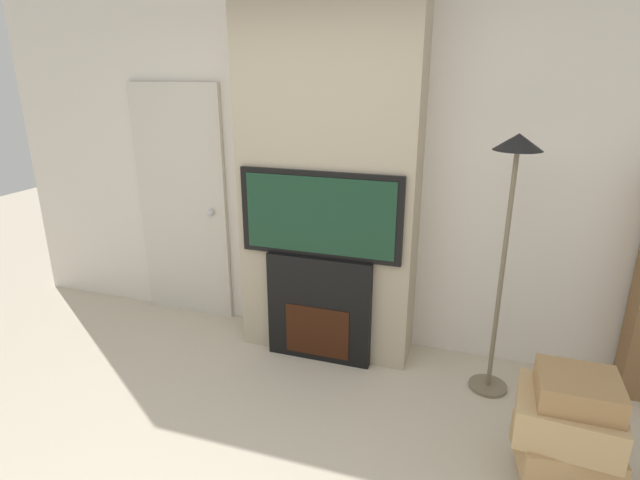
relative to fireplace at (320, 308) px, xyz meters
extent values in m
cube|color=silver|center=(0.00, 0.43, 0.94)|extent=(6.00, 0.06, 2.70)
cube|color=tan|center=(0.00, 0.20, 0.94)|extent=(1.29, 0.40, 2.70)
cube|color=black|center=(0.00, 0.00, 0.00)|extent=(0.79, 0.14, 0.82)
cube|color=#33160A|center=(0.00, -0.07, -0.16)|extent=(0.49, 0.01, 0.39)
cube|color=black|center=(0.00, 0.00, 0.73)|extent=(1.18, 0.06, 0.62)
cube|color=#143823|center=(0.00, -0.03, 0.73)|extent=(1.09, 0.01, 0.55)
cylinder|color=#726651|center=(1.24, -0.02, -0.40)|extent=(0.26, 0.26, 0.03)
cylinder|color=#726651|center=(1.24, -0.02, 0.43)|extent=(0.03, 0.03, 1.62)
cone|color=black|center=(1.24, -0.02, 1.29)|extent=(0.29, 0.29, 0.10)
cube|color=tan|center=(1.62, -0.80, -0.35)|extent=(0.35, 0.32, 0.12)
cube|color=tan|center=(1.61, -0.80, -0.20)|extent=(0.52, 0.45, 0.19)
cube|color=tan|center=(1.59, -0.78, 0.00)|extent=(0.53, 0.47, 0.21)
cube|color=#A37A4C|center=(1.62, -0.79, 0.18)|extent=(0.38, 0.35, 0.14)
cube|color=beige|center=(-1.37, 0.38, 0.60)|extent=(0.84, 0.04, 2.01)
sphere|color=silver|center=(-1.08, 0.34, 0.56)|extent=(0.06, 0.06, 0.06)
camera|label=1|loc=(1.06, -3.19, 1.67)|focal=28.00mm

